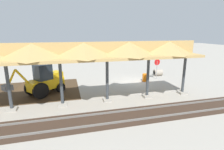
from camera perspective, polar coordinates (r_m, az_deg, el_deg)
The scene contains 9 objects.
ground_plane at distance 20.41m, azimuth 7.13°, elevation -2.21°, with size 120.00×120.00×0.00m, color #9E998E.
dirt_work_zone at distance 18.85m, azimuth -23.80°, elevation -4.68°, with size 8.40×7.00×0.01m, color #42301E.
platform_canopy at distance 13.43m, azimuth -16.94°, elevation 7.08°, with size 22.85×3.20×4.90m.
rail_tracks at distance 13.83m, azimuth 19.48°, elevation -10.83°, with size 60.00×2.58×0.15m.
stop_sign at distance 21.60m, azimuth 14.49°, elevation 3.27°, with size 0.76×0.11×2.50m.
backhoe at distance 17.12m, azimuth -21.26°, elevation -1.82°, with size 4.79×4.05×2.82m.
dirt_mound at distance 20.20m, azimuth -26.66°, elevation -3.80°, with size 4.15×4.15×1.33m, color #42301E.
concrete_pipe at distance 23.82m, azimuth 14.77°, elevation 0.81°, with size 1.10×0.87×0.83m.
traffic_barrel at distance 20.67m, azimuth 10.66°, elevation -0.84°, with size 0.56×0.56×0.90m, color orange.
Camera 1 is at (7.37, 18.17, 5.63)m, focal length 28.00 mm.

